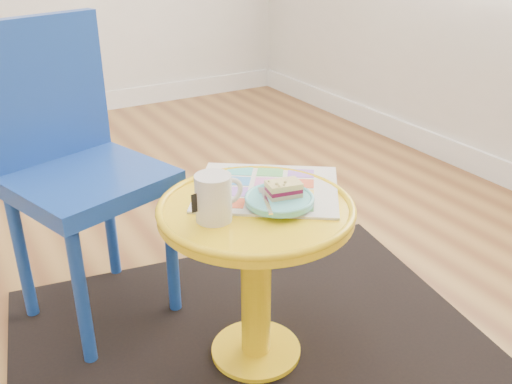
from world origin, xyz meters
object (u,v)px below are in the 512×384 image
side_table (256,252)px  plate (279,200)px  newspaper (267,189)px  mug (214,196)px  chair (71,156)px

side_table → plate: size_ratio=2.88×
newspaper → mug: bearing=-122.4°
mug → side_table: bearing=0.2°
mug → newspaper: bearing=18.6°
chair → side_table: bearing=-72.9°
mug → plate: bearing=-11.0°
chair → plate: chair is taller
side_table → chair: (-0.33, 0.46, 0.17)m
side_table → chair: size_ratio=0.56×
chair → mug: 0.52m
mug → plate: size_ratio=0.73×
chair → newspaper: (0.40, -0.39, -0.04)m
newspaper → plate: 0.10m
mug → plate: 0.17m
chair → mug: bearing=-83.8°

